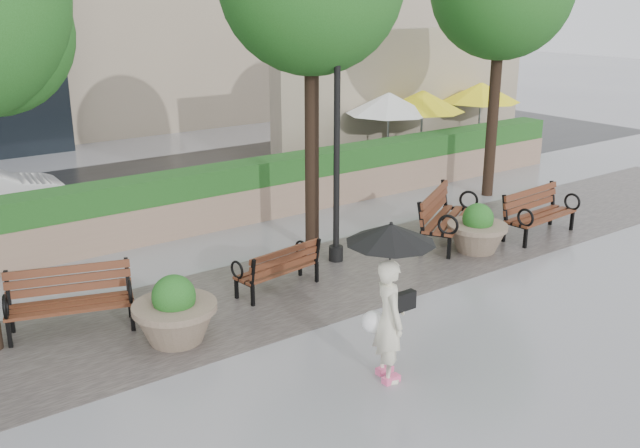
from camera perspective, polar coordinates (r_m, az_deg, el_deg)
ground at (r=10.47m, az=5.73°, el=-10.65°), size 100.00×100.00×0.00m
cobble_strip at (r=12.62m, az=-3.39°, el=-5.40°), size 28.00×3.20×0.01m
hedge_wall at (r=15.73m, az=-11.39°, el=1.57°), size 24.00×0.80×1.35m
cafe_wall at (r=23.19m, az=7.04°, el=10.35°), size 10.00×0.60×4.00m
cafe_hedge at (r=21.56m, az=9.90°, el=5.47°), size 8.00×0.50×0.90m
asphalt_street at (r=19.49m, az=-16.30°, el=2.33°), size 40.00×7.00×0.00m
bench_1 at (r=11.70m, az=-19.24°, el=-6.82°), size 1.98×1.27×1.00m
bench_2 at (r=12.57m, az=-3.39°, el=-4.27°), size 1.64×0.85×0.84m
bench_3 at (r=15.17m, az=10.06°, el=-0.29°), size 2.15×1.73×1.09m
bench_4 at (r=16.05m, az=17.09°, el=0.10°), size 1.94×0.90×1.01m
planter_left at (r=10.93m, az=-11.51°, el=-7.23°), size 1.26×1.26×1.06m
planter_right at (r=14.73m, az=12.45°, el=-0.70°), size 1.21×1.21×1.01m
lamppost at (r=13.46m, az=1.34°, el=4.61°), size 0.28×0.28×4.29m
patio_umb_white at (r=20.89m, az=5.52°, el=9.55°), size 2.50×2.50×2.30m
patio_umb_yellow_a at (r=21.50m, az=8.21°, el=9.69°), size 2.50×2.50×2.30m
patio_umb_yellow_b at (r=23.79m, az=12.77°, el=10.21°), size 2.50×2.50×2.30m
pedestrian at (r=9.43m, az=5.59°, el=-5.00°), size 1.19×1.19×2.18m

